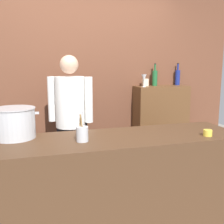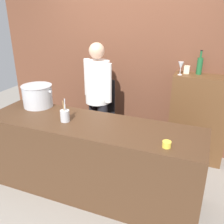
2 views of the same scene
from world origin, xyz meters
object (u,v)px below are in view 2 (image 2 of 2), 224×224
object	(u,v)px
stockpot_large	(38,96)
wine_glass_wide	(181,66)
chef	(98,94)
utensil_crock	(65,115)
butter_jar	(167,144)
wine_bottle_green	(200,65)
spice_tin_cream	(187,70)

from	to	relation	value
stockpot_large	wine_glass_wide	world-z (taller)	wine_glass_wide
chef	utensil_crock	world-z (taller)	chef
stockpot_large	butter_jar	distance (m)	1.78
stockpot_large	utensil_crock	distance (m)	0.64
butter_jar	wine_bottle_green	bearing A→B (deg)	84.84
butter_jar	wine_bottle_green	size ratio (longest dim) A/B	0.26
butter_jar	wine_bottle_green	distance (m)	1.53
butter_jar	spice_tin_cream	distance (m)	1.49
wine_bottle_green	wine_glass_wide	xyz separation A→B (m)	(-0.23, -0.14, 0.00)
butter_jar	utensil_crock	bearing A→B (deg)	172.67
chef	utensil_crock	size ratio (longest dim) A/B	6.28
chef	wine_glass_wide	world-z (taller)	chef
wine_glass_wide	spice_tin_cream	bearing A→B (deg)	58.53
stockpot_large	wine_bottle_green	world-z (taller)	wine_bottle_green
utensil_crock	butter_jar	bearing A→B (deg)	-7.33
stockpot_large	spice_tin_cream	distance (m)	2.00
wine_bottle_green	wine_glass_wide	world-z (taller)	wine_bottle_green
utensil_crock	wine_bottle_green	world-z (taller)	wine_bottle_green
spice_tin_cream	utensil_crock	bearing A→B (deg)	-131.19
stockpot_large	wine_bottle_green	bearing A→B (deg)	29.18
stockpot_large	spice_tin_cream	world-z (taller)	spice_tin_cream
chef	utensil_crock	xyz separation A→B (m)	(-0.01, -0.85, 0.00)
utensil_crock	butter_jar	distance (m)	1.16
chef	wine_bottle_green	distance (m)	1.41
utensil_crock	butter_jar	xyz separation A→B (m)	(1.15, -0.15, -0.04)
utensil_crock	wine_glass_wide	bearing A→B (deg)	47.97
wine_bottle_green	spice_tin_cream	distance (m)	0.17
utensil_crock	spice_tin_cream	world-z (taller)	spice_tin_cream
chef	spice_tin_cream	distance (m)	1.25
stockpot_large	wine_bottle_green	size ratio (longest dim) A/B	1.39
spice_tin_cream	chef	bearing A→B (deg)	-158.40
chef	wine_glass_wide	distance (m)	1.17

